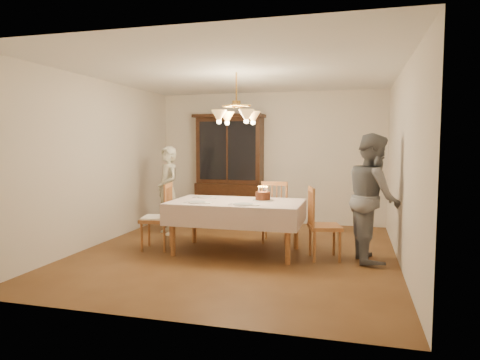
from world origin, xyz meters
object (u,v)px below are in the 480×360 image
(dining_table, at_px, (236,206))
(birthday_cake, at_px, (263,196))
(chair_far_side, at_px, (276,215))
(elderly_woman, at_px, (168,190))
(china_hutch, at_px, (230,171))

(dining_table, xyz_separation_m, birthday_cake, (0.36, 0.15, 0.14))
(dining_table, relative_size, chair_far_side, 1.90)
(elderly_woman, height_order, birthday_cake, elderly_woman)
(chair_far_side, bearing_deg, elderly_woman, 175.76)
(dining_table, relative_size, birthday_cake, 6.33)
(china_hutch, xyz_separation_m, chair_far_side, (1.20, -1.46, -0.60))
(china_hutch, relative_size, birthday_cake, 7.20)
(china_hutch, relative_size, elderly_woman, 1.40)
(chair_far_side, bearing_deg, birthday_cake, -96.67)
(elderly_woman, bearing_deg, chair_far_side, 38.86)
(china_hutch, relative_size, chair_far_side, 2.16)
(dining_table, bearing_deg, birthday_cake, 22.52)
(china_hutch, distance_m, birthday_cake, 2.40)
(elderly_woman, xyz_separation_m, birthday_cake, (1.87, -0.79, 0.05))
(china_hutch, height_order, elderly_woman, china_hutch)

